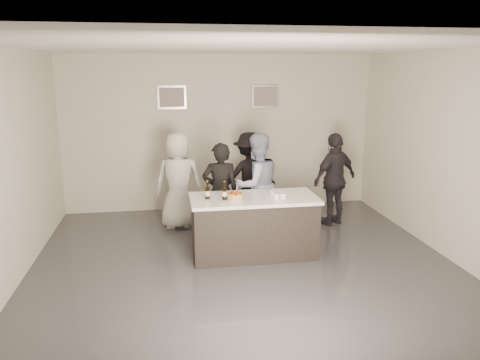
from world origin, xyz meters
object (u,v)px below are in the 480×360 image
at_px(person_main_blue, 256,185).
at_px(person_guest_back, 249,177).
at_px(beer_bottle_b, 224,191).
at_px(person_main_black, 220,192).
at_px(beer_bottle_a, 207,190).
at_px(bar_counter, 254,226).
at_px(person_guest_right, 335,179).
at_px(cake, 235,197).
at_px(person_guest_left, 179,181).

xyz_separation_m(person_main_blue, person_guest_back, (0.03, 0.84, -0.05)).
distance_m(beer_bottle_b, person_main_black, 0.81).
bearing_deg(person_main_blue, beer_bottle_a, 23.59).
xyz_separation_m(bar_counter, person_main_black, (-0.41, 0.72, 0.35)).
xyz_separation_m(beer_bottle_b, person_main_blue, (0.65, 0.92, -0.17)).
xyz_separation_m(person_guest_right, person_guest_back, (-1.45, 0.49, -0.01)).
relative_size(cake, person_main_blue, 0.13).
xyz_separation_m(person_main_black, person_guest_back, (0.65, 0.98, 0.01)).
bearing_deg(person_guest_right, beer_bottle_b, 4.29).
xyz_separation_m(beer_bottle_b, person_main_black, (0.03, 0.78, -0.23)).
relative_size(person_main_black, person_main_blue, 0.93).
height_order(beer_bottle_a, person_main_black, person_main_black).
xyz_separation_m(beer_bottle_a, person_main_blue, (0.89, 0.85, -0.17)).
xyz_separation_m(beer_bottle_a, person_guest_right, (2.37, 1.20, -0.21)).
bearing_deg(beer_bottle_a, cake, -15.69).
distance_m(beer_bottle_a, person_guest_right, 2.66).
relative_size(beer_bottle_a, person_guest_right, 0.16).
height_order(beer_bottle_a, person_main_blue, person_main_blue).
bearing_deg(person_guest_back, beer_bottle_a, 56.22).
bearing_deg(beer_bottle_a, person_guest_back, 61.54).
height_order(bar_counter, person_guest_right, person_guest_right).
bearing_deg(person_guest_back, cake, 68.25).
bearing_deg(person_guest_right, person_guest_back, -45.23).
height_order(beer_bottle_a, person_guest_right, person_guest_right).
distance_m(beer_bottle_b, person_guest_right, 2.48).
bearing_deg(beer_bottle_b, beer_bottle_a, 164.79).
xyz_separation_m(person_main_black, person_main_blue, (0.61, 0.14, 0.06)).
relative_size(person_main_black, person_guest_left, 0.95).
height_order(person_main_black, person_main_blue, person_main_blue).
xyz_separation_m(cake, beer_bottle_b, (-0.15, 0.04, 0.09)).
xyz_separation_m(person_guest_left, person_guest_right, (2.73, -0.25, -0.02)).
height_order(person_main_black, person_guest_right, person_guest_right).
height_order(beer_bottle_a, person_guest_left, person_guest_left).
height_order(beer_bottle_b, person_main_black, person_main_black).
relative_size(beer_bottle_a, beer_bottle_b, 1.00).
xyz_separation_m(cake, person_main_black, (-0.12, 0.82, -0.14)).
bearing_deg(person_guest_left, person_guest_right, -175.27).
relative_size(cake, beer_bottle_b, 0.85).
distance_m(bar_counter, person_guest_back, 1.75).
bearing_deg(beer_bottle_a, person_main_black, 69.33).
distance_m(person_main_black, person_guest_right, 2.15).
bearing_deg(person_guest_back, person_guest_right, 155.83).
distance_m(person_guest_right, person_guest_back, 1.53).
bearing_deg(beer_bottle_b, bar_counter, 8.42).
xyz_separation_m(cake, person_main_blue, (0.50, 0.96, -0.08)).
xyz_separation_m(bar_counter, cake, (-0.29, -0.11, 0.49)).
bearing_deg(person_guest_back, bar_counter, 76.64).
bearing_deg(bar_counter, person_main_black, 119.72).
height_order(bar_counter, beer_bottle_b, beer_bottle_b).
bearing_deg(person_guest_back, person_main_black, 51.14).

